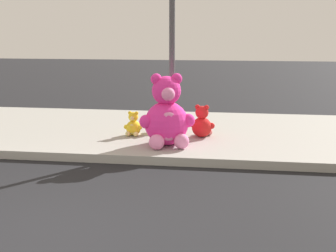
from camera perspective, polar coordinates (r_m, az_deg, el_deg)
The scene contains 7 objects.
ground_plane at distance 5.42m, azimuth -17.19°, elevation -13.05°, with size 60.00×60.00×0.00m, color black.
sidewalk at distance 10.10m, azimuth -4.52°, elevation -0.66°, with size 28.00×4.40×0.15m, color #9E9B93.
sign_pole at distance 8.91m, azimuth 0.49°, elevation 9.25°, with size 0.56×0.11×3.20m.
plush_pink_large at distance 8.46m, azimuth -0.15°, elevation 1.09°, with size 0.97×0.92×1.30m.
plush_yellow at distance 9.35m, azimuth -4.21°, elevation 0.03°, with size 0.37×0.33×0.48m.
plush_brown at distance 9.62m, azimuth -1.02°, elevation 0.38°, with size 0.34×0.35×0.48m.
plush_red at distance 9.21m, azimuth 4.12°, elevation 0.25°, with size 0.49×0.44×0.64m.
Camera 1 is at (2.23, -4.41, 2.21)m, focal length 50.57 mm.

